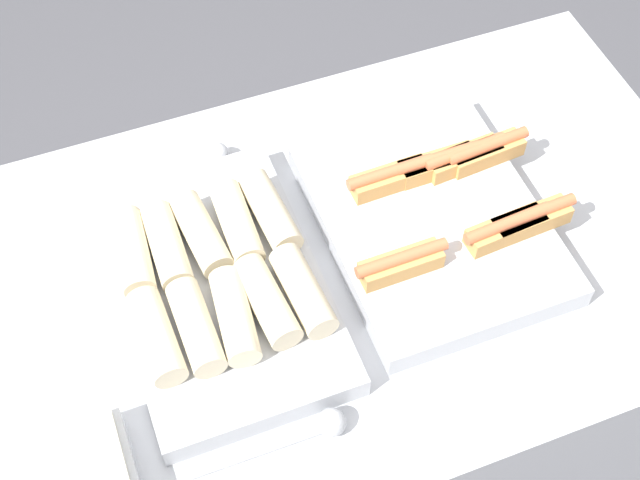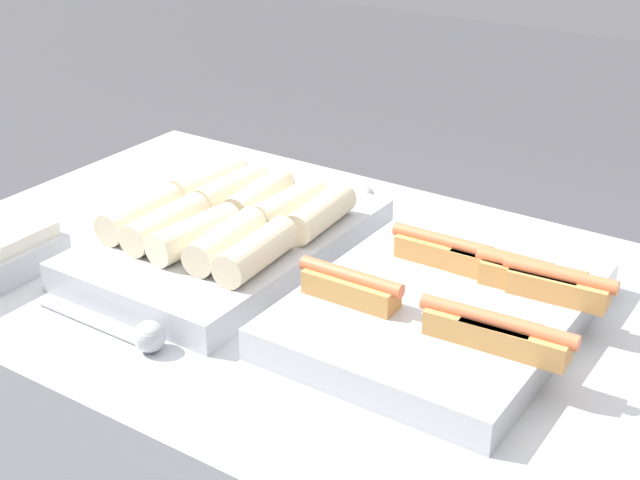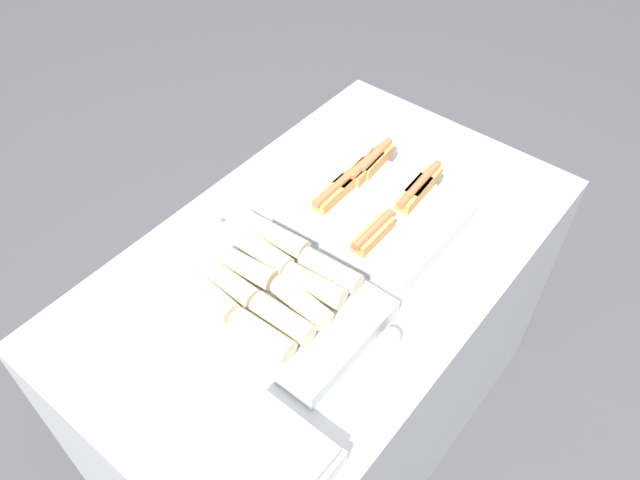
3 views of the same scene
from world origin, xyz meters
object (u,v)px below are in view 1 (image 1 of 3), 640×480
Objects in this scene: tray_hotdogs at (436,217)px; serving_spoon_far at (208,158)px; serving_spoon_near at (319,428)px; tray_wraps at (219,283)px.

tray_hotdogs reaches higher than serving_spoon_far.
serving_spoon_far is (-0.34, 0.29, -0.01)m from tray_hotdogs.
tray_hotdogs is at bearing -40.41° from serving_spoon_far.
serving_spoon_far is (-0.00, 0.59, 0.00)m from serving_spoon_near.
tray_wraps is 0.31m from serving_spoon_near.
serving_spoon_near is at bearing -138.86° from tray_hotdogs.
serving_spoon_near is at bearing -76.62° from tray_wraps.
serving_spoon_far is at bearing 77.23° from tray_wraps.
serving_spoon_near is 0.59m from serving_spoon_far.
tray_hotdogs is at bearing 0.26° from tray_wraps.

